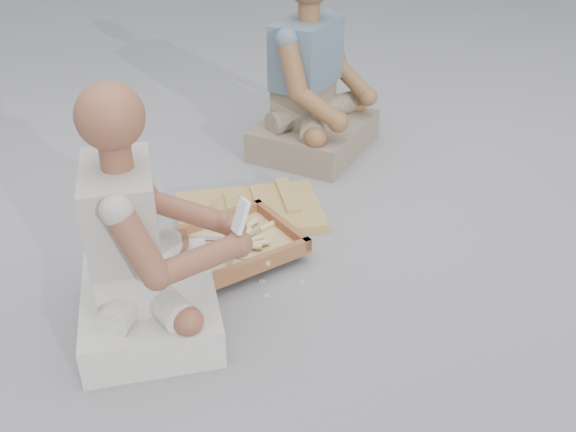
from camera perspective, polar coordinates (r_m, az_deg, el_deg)
ground at (r=2.10m, az=1.61°, el=-9.06°), size 60.00×60.00×0.00m
carved_panel at (r=2.62m, az=-3.43°, el=0.37°), size 0.68×0.57×0.04m
tool_tray at (r=2.35m, az=-4.90°, el=-2.58°), size 0.46×0.37×0.06m
chisel_0 at (r=2.42m, az=-2.28°, el=-1.10°), size 0.22×0.06×0.02m
chisel_1 at (r=2.35m, az=-4.16°, el=-2.29°), size 0.11×0.21×0.02m
chisel_2 at (r=2.35m, az=-4.91°, el=-2.09°), size 0.18×0.15×0.02m
chisel_3 at (r=2.34m, az=-3.44°, el=-2.30°), size 0.22×0.02×0.02m
chisel_4 at (r=2.42m, az=-4.30°, el=-0.91°), size 0.10×0.21×0.02m
chisel_5 at (r=2.31m, az=-3.75°, el=-2.66°), size 0.18×0.15×0.02m
chisel_6 at (r=2.42m, az=-3.69°, el=-0.95°), size 0.21×0.10×0.02m
chisel_7 at (r=2.31m, az=-3.09°, el=-2.54°), size 0.22×0.07×0.02m
chisel_8 at (r=2.35m, az=-3.90°, el=-1.92°), size 0.18×0.15×0.02m
chisel_9 at (r=2.25m, az=-3.00°, el=-3.94°), size 0.15×0.19×0.02m
wood_chip_0 at (r=2.32m, az=-2.74°, el=-4.63°), size 0.02×0.02×0.00m
wood_chip_1 at (r=2.38m, az=-9.19°, el=-4.01°), size 0.02×0.02×0.00m
wood_chip_2 at (r=2.25m, az=-8.88°, el=-6.22°), size 0.02×0.02×0.00m
wood_chip_3 at (r=2.19m, az=-1.92°, el=-7.10°), size 0.02×0.02×0.00m
wood_chip_4 at (r=2.25m, az=-2.32°, el=-5.79°), size 0.02×0.02×0.00m
wood_chip_5 at (r=2.25m, az=1.28°, el=-5.90°), size 0.02×0.02×0.00m
wood_chip_6 at (r=2.63m, az=-4.58°, el=0.05°), size 0.02×0.02×0.00m
wood_chip_7 at (r=2.36m, az=-12.16°, el=-4.72°), size 0.02×0.02×0.00m
wood_chip_8 at (r=2.61m, az=-14.25°, el=-1.26°), size 0.02×0.02×0.00m
wood_chip_9 at (r=2.11m, az=-10.44°, el=-9.41°), size 0.02×0.02×0.00m
wood_chip_10 at (r=2.55m, az=-12.99°, el=-1.80°), size 0.02×0.02×0.00m
wood_chip_11 at (r=2.39m, az=-13.24°, el=-4.29°), size 0.02×0.02×0.00m
wood_chip_12 at (r=2.41m, az=-5.31°, el=-3.15°), size 0.02×0.02×0.00m
wood_chip_13 at (r=2.40m, az=-5.98°, el=-3.38°), size 0.02×0.02×0.00m
wood_chip_14 at (r=2.52m, az=-8.14°, el=-1.67°), size 0.02×0.02×0.00m
wood_chip_15 at (r=2.46m, az=-14.40°, el=-3.39°), size 0.02×0.02×0.00m
craftsman at (r=1.97m, az=-12.90°, el=-3.13°), size 0.60×0.62×0.80m
companion at (r=3.09m, az=2.22°, el=11.05°), size 0.73×0.68×0.90m
mobile_phone at (r=1.88m, az=-4.22°, el=-0.01°), size 0.05×0.04×0.10m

